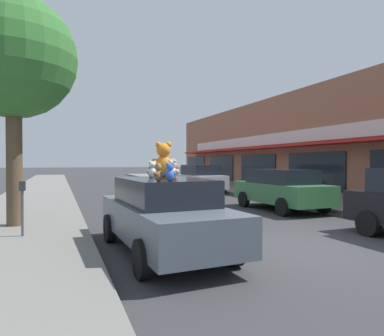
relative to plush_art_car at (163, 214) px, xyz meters
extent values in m
plane|color=#333335|center=(2.96, -0.67, -0.80)|extent=(260.00, 260.00, 0.00)
cube|color=#9E6047|center=(18.00, 10.71, 2.23)|extent=(14.42, 34.00, 6.07)
cube|color=red|center=(10.20, 10.71, 2.00)|extent=(1.17, 28.56, 0.12)
cube|color=silver|center=(10.74, 10.71, 2.55)|extent=(0.08, 27.20, 0.70)
cube|color=black|center=(10.75, 7.88, 0.60)|extent=(0.06, 4.31, 2.00)
cube|color=black|center=(10.75, 13.55, 0.60)|extent=(0.06, 4.31, 2.00)
cube|color=black|center=(10.75, 19.22, 0.60)|extent=(0.06, 4.31, 2.00)
cube|color=black|center=(10.75, 24.88, 0.60)|extent=(0.06, 4.31, 2.00)
cube|color=#4C5660|center=(0.00, 0.00, -0.14)|extent=(1.91, 4.57, 0.69)
cube|color=black|center=(0.00, 0.00, 0.47)|extent=(1.61, 2.54, 0.51)
cylinder|color=black|center=(-0.90, 1.35, -0.48)|extent=(0.23, 0.65, 0.64)
cylinder|color=black|center=(0.77, 1.43, -0.48)|extent=(0.23, 0.65, 0.64)
cylinder|color=black|center=(-0.77, -1.43, -0.48)|extent=(0.23, 0.65, 0.64)
cylinder|color=black|center=(0.90, -1.35, -0.48)|extent=(0.23, 0.65, 0.64)
ellipsoid|color=orange|center=(0.13, 0.43, 0.96)|extent=(0.44, 0.39, 0.49)
sphere|color=orange|center=(0.13, 0.43, 1.32)|extent=(0.37, 0.37, 0.31)
sphere|color=orange|center=(0.24, 0.41, 1.44)|extent=(0.16, 0.16, 0.13)
sphere|color=orange|center=(0.03, 0.46, 1.44)|extent=(0.16, 0.16, 0.13)
sphere|color=#FFBA41|center=(0.17, 0.56, 1.30)|extent=(0.14, 0.14, 0.12)
sphere|color=orange|center=(0.33, 0.41, 1.05)|extent=(0.21, 0.21, 0.18)
sphere|color=orange|center=(-0.05, 0.50, 1.05)|extent=(0.21, 0.21, 0.18)
ellipsoid|color=red|center=(0.31, 0.21, 0.80)|extent=(0.14, 0.13, 0.16)
sphere|color=red|center=(0.31, 0.21, 0.92)|extent=(0.12, 0.12, 0.10)
sphere|color=red|center=(0.35, 0.20, 0.96)|extent=(0.05, 0.05, 0.04)
sphere|color=red|center=(0.28, 0.22, 0.96)|extent=(0.05, 0.05, 0.04)
sphere|color=#FF4741|center=(0.32, 0.25, 0.91)|extent=(0.05, 0.05, 0.04)
sphere|color=red|center=(0.38, 0.20, 0.83)|extent=(0.07, 0.07, 0.06)
sphere|color=red|center=(0.25, 0.24, 0.83)|extent=(0.07, 0.07, 0.06)
ellipsoid|color=black|center=(-0.14, 0.47, 0.79)|extent=(0.15, 0.14, 0.14)
sphere|color=black|center=(-0.14, 0.47, 0.90)|extent=(0.13, 0.13, 0.09)
sphere|color=black|center=(-0.12, 0.49, 0.94)|extent=(0.05, 0.05, 0.04)
sphere|color=black|center=(-0.17, 0.45, 0.94)|extent=(0.05, 0.05, 0.04)
sphere|color=#3A3A3D|center=(-0.17, 0.50, 0.89)|extent=(0.05, 0.05, 0.03)
sphere|color=black|center=(-0.10, 0.51, 0.82)|extent=(0.07, 0.07, 0.05)
sphere|color=black|center=(-0.19, 0.44, 0.82)|extent=(0.07, 0.07, 0.05)
ellipsoid|color=olive|center=(-0.38, -0.97, 0.82)|extent=(0.20, 0.20, 0.20)
sphere|color=olive|center=(-0.38, -0.97, 0.97)|extent=(0.18, 0.18, 0.13)
sphere|color=olive|center=(-0.35, -0.93, 1.02)|extent=(0.08, 0.08, 0.05)
sphere|color=olive|center=(-0.41, -1.00, 1.02)|extent=(0.08, 0.08, 0.05)
sphere|color=tan|center=(-0.42, -0.93, 0.96)|extent=(0.07, 0.07, 0.05)
sphere|color=olive|center=(-0.33, -0.90, 0.86)|extent=(0.10, 0.10, 0.07)
sphere|color=olive|center=(-0.44, -1.02, 0.86)|extent=(0.10, 0.10, 0.07)
ellipsoid|color=white|center=(-0.15, 0.30, 0.84)|extent=(0.18, 0.15, 0.23)
sphere|color=white|center=(-0.15, 0.30, 1.00)|extent=(0.15, 0.15, 0.14)
sphere|color=white|center=(-0.10, 0.30, 1.06)|extent=(0.06, 0.06, 0.06)
sphere|color=white|center=(-0.20, 0.30, 1.06)|extent=(0.06, 0.06, 0.06)
sphere|color=white|center=(-0.15, 0.36, 1.00)|extent=(0.06, 0.06, 0.05)
sphere|color=white|center=(-0.06, 0.31, 0.88)|extent=(0.08, 0.08, 0.08)
sphere|color=white|center=(-0.24, 0.31, 0.88)|extent=(0.08, 0.08, 0.08)
ellipsoid|color=beige|center=(0.03, -0.54, 0.84)|extent=(0.23, 0.24, 0.24)
sphere|color=beige|center=(0.03, -0.54, 1.02)|extent=(0.21, 0.21, 0.15)
sphere|color=beige|center=(0.06, -0.59, 1.08)|extent=(0.09, 0.09, 0.06)
sphere|color=beige|center=(0.00, -0.50, 1.08)|extent=(0.09, 0.09, 0.06)
sphere|color=white|center=(0.08, -0.50, 1.01)|extent=(0.08, 0.08, 0.06)
sphere|color=beige|center=(0.09, -0.61, 0.88)|extent=(0.12, 0.12, 0.09)
sphere|color=beige|center=(-0.02, -0.45, 0.88)|extent=(0.12, 0.12, 0.09)
ellipsoid|color=blue|center=(-0.19, -1.04, 0.82)|extent=(0.16, 0.13, 0.20)
sphere|color=blue|center=(-0.19, -1.04, 0.97)|extent=(0.13, 0.13, 0.13)
sphere|color=blue|center=(-0.14, -1.04, 1.02)|extent=(0.05, 0.05, 0.05)
sphere|color=blue|center=(-0.23, -1.04, 1.02)|extent=(0.05, 0.05, 0.05)
sphere|color=#548DFF|center=(-0.19, -0.98, 0.97)|extent=(0.05, 0.05, 0.05)
sphere|color=blue|center=(-0.10, -1.03, 0.86)|extent=(0.08, 0.08, 0.07)
sphere|color=blue|center=(-0.27, -1.03, 0.86)|extent=(0.08, 0.08, 0.07)
cylinder|color=black|center=(5.25, -0.39, -0.48)|extent=(0.20, 0.64, 0.64)
cube|color=#336B3D|center=(6.08, 4.40, -0.12)|extent=(1.80, 4.29, 0.73)
cube|color=black|center=(6.08, 4.40, 0.51)|extent=(1.58, 2.74, 0.54)
cylinder|color=black|center=(5.19, 5.73, -0.48)|extent=(0.20, 0.64, 0.64)
cylinder|color=black|center=(6.96, 5.73, -0.48)|extent=(0.20, 0.64, 0.64)
cylinder|color=black|center=(5.19, 3.07, -0.48)|extent=(0.20, 0.64, 0.64)
cylinder|color=black|center=(6.96, 3.07, -0.48)|extent=(0.20, 0.64, 0.64)
cube|color=#B7B7BC|center=(6.08, 12.61, -0.09)|extent=(1.79, 4.39, 0.78)
cube|color=black|center=(6.08, 12.61, 0.60)|extent=(1.58, 2.64, 0.61)
cylinder|color=black|center=(5.20, 13.97, -0.48)|extent=(0.20, 0.64, 0.64)
cylinder|color=black|center=(6.96, 13.97, -0.48)|extent=(0.20, 0.64, 0.64)
cylinder|color=black|center=(5.20, 11.25, -0.48)|extent=(0.20, 0.64, 0.64)
cylinder|color=black|center=(6.96, 11.25, -0.48)|extent=(0.20, 0.64, 0.64)
cylinder|color=brown|center=(-3.12, 3.59, 0.92)|extent=(0.41, 0.41, 3.15)
sphere|color=#33702D|center=(-3.12, 3.59, 3.91)|extent=(3.31, 3.31, 3.31)
cylinder|color=#4C4C51|center=(-2.79, 2.02, -0.13)|extent=(0.06, 0.06, 1.05)
cube|color=#2D2D33|center=(-2.79, 2.02, 0.51)|extent=(0.14, 0.10, 0.22)
camera|label=1|loc=(-2.00, -6.76, 1.05)|focal=32.00mm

